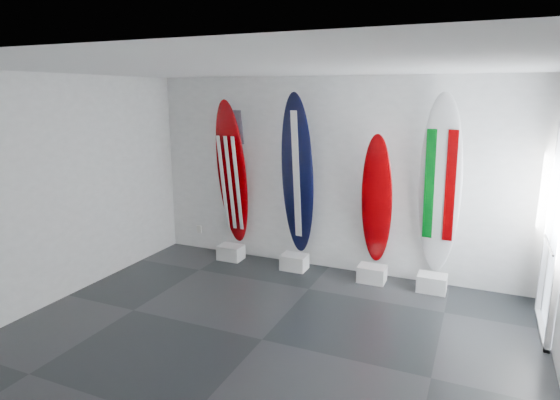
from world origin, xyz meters
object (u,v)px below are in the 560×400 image
at_px(surfboard_navy, 297,175).
at_px(surfboard_italy, 440,186).
at_px(surfboard_usa, 232,174).
at_px(surfboard_swiss, 377,201).

bearing_deg(surfboard_navy, surfboard_italy, 10.76).
relative_size(surfboard_usa, surfboard_swiss, 1.23).
height_order(surfboard_usa, surfboard_navy, surfboard_navy).
bearing_deg(surfboard_italy, surfboard_navy, -173.05).
bearing_deg(surfboard_italy, surfboard_usa, -173.05).
xyz_separation_m(surfboard_usa, surfboard_italy, (3.26, 0.00, 0.06)).
distance_m(surfboard_usa, surfboard_swiss, 2.41).
xyz_separation_m(surfboard_navy, surfboard_italy, (2.10, 0.00, 0.00)).
distance_m(surfboard_usa, surfboard_italy, 3.26).
height_order(surfboard_navy, surfboard_swiss, surfboard_navy).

